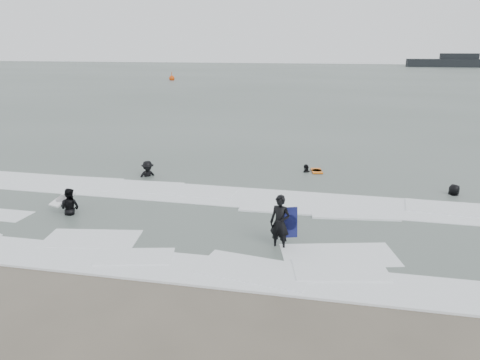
% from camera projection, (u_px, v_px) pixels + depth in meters
% --- Properties ---
extents(ground, '(320.00, 320.00, 0.00)m').
position_uv_depth(ground, '(202.00, 262.00, 13.76)').
color(ground, brown).
rests_on(ground, ground).
extents(sea, '(320.00, 320.00, 0.00)m').
position_uv_depth(sea, '(329.00, 79.00, 88.63)').
color(sea, '#47544C').
rests_on(sea, ground).
extents(surfer_centre, '(0.74, 0.59, 1.78)m').
position_uv_depth(surfer_centre, '(279.00, 249.00, 14.60)').
color(surfer_centre, black).
rests_on(surfer_centre, ground).
extents(surfer_wading, '(0.80, 0.63, 1.60)m').
position_uv_depth(surfer_wading, '(71.00, 215.00, 17.55)').
color(surfer_wading, black).
rests_on(surfer_wading, ground).
extents(surfer_breaker, '(1.21, 1.21, 1.68)m').
position_uv_depth(surfer_breaker, '(148.00, 178.00, 22.49)').
color(surfer_breaker, black).
rests_on(surfer_breaker, ground).
extents(surfer_right_near, '(0.91, 0.96, 1.59)m').
position_uv_depth(surfer_right_near, '(306.00, 173.00, 23.36)').
color(surfer_right_near, black).
rests_on(surfer_right_near, ground).
extents(surfer_right_far, '(0.97, 0.88, 1.66)m').
position_uv_depth(surfer_right_far, '(454.00, 196.00, 19.75)').
color(surfer_right_far, black).
rests_on(surfer_right_far, ground).
extents(surf_foam, '(30.03, 9.06, 0.09)m').
position_uv_depth(surf_foam, '(232.00, 217.00, 17.21)').
color(surf_foam, white).
rests_on(surf_foam, ground).
extents(bodyboards, '(9.69, 9.97, 1.25)m').
position_uv_depth(bodyboards, '(228.00, 193.00, 18.54)').
color(bodyboards, '#0E1244').
rests_on(bodyboards, ground).
extents(buoy, '(1.00, 1.00, 1.65)m').
position_uv_depth(buoy, '(172.00, 78.00, 85.20)').
color(buoy, '#D03E09').
rests_on(buoy, ground).
extents(vessel_horizon, '(29.05, 5.19, 3.94)m').
position_uv_depth(vessel_horizon, '(458.00, 62.00, 137.86)').
color(vessel_horizon, black).
rests_on(vessel_horizon, ground).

